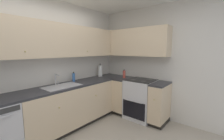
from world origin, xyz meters
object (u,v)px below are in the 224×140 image
(soap_bottle, at_px, (74,77))
(paper_towel_roll, at_px, (100,71))
(oven_range, at_px, (141,99))
(oil_bottle, at_px, (124,74))

(soap_bottle, xyz_separation_m, paper_towel_roll, (0.83, -0.02, 0.05))
(oven_range, distance_m, oil_bottle, 0.72)
(soap_bottle, relative_size, oil_bottle, 1.02)
(oven_range, xyz_separation_m, oil_bottle, (-0.02, 0.47, 0.54))
(soap_bottle, xyz_separation_m, oil_bottle, (1.05, -0.63, 0.00))
(soap_bottle, bearing_deg, paper_towel_roll, -1.39)
(oven_range, bearing_deg, paper_towel_roll, 102.66)
(paper_towel_roll, bearing_deg, oil_bottle, -69.88)
(oven_range, bearing_deg, oil_bottle, 92.33)
(oven_range, xyz_separation_m, soap_bottle, (-1.07, 1.10, 0.54))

